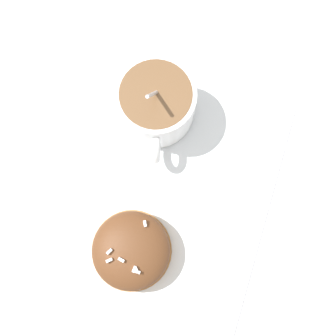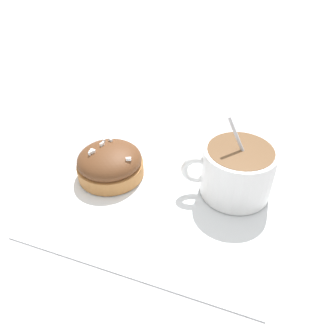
{
  "view_description": "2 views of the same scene",
  "coord_description": "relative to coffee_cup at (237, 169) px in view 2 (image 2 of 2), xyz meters",
  "views": [
    {
      "loc": [
        0.06,
        0.04,
        0.48
      ],
      "look_at": [
        -0.01,
        0.02,
        0.04
      ],
      "focal_mm": 42.0,
      "sensor_mm": 36.0,
      "label": 1
    },
    {
      "loc": [
        -0.09,
        0.32,
        0.3
      ],
      "look_at": [
        0.0,
        0.0,
        0.04
      ],
      "focal_mm": 35.0,
      "sensor_mm": 36.0,
      "label": 2
    }
  ],
  "objects": [
    {
      "name": "paper_napkin",
      "position": [
        0.09,
        0.01,
        -0.04
      ],
      "size": [
        0.32,
        0.32,
        0.0
      ],
      "color": "white",
      "rests_on": "ground_plane"
    },
    {
      "name": "frosted_pastry",
      "position": [
        0.17,
        0.01,
        -0.02
      ],
      "size": [
        0.09,
        0.09,
        0.05
      ],
      "color": "#B2753D",
      "rests_on": "paper_napkin"
    },
    {
      "name": "ground_plane",
      "position": [
        0.09,
        0.01,
        -0.04
      ],
      "size": [
        3.0,
        3.0,
        0.0
      ],
      "primitive_type": "plane",
      "color": "#B2B2B7"
    },
    {
      "name": "coffee_cup",
      "position": [
        0.0,
        0.0,
        0.0
      ],
      "size": [
        0.12,
        0.09,
        0.11
      ],
      "color": "white",
      "rests_on": "paper_napkin"
    }
  ]
}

